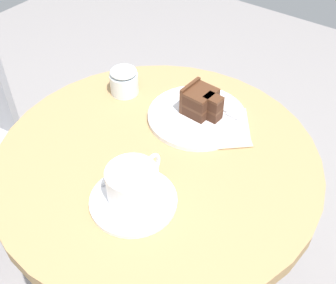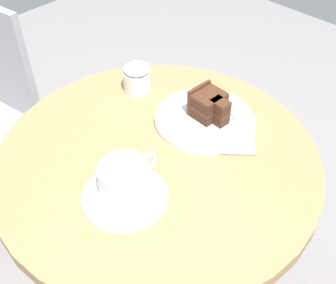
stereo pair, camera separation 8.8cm
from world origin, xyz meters
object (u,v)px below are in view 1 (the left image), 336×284
Objects in this scene: saucer at (133,200)px; teaspoon at (133,174)px; cake_plate at (196,116)px; fork at (222,109)px; cake_slice at (201,102)px; sugar_pot at (124,80)px; coffee_cup at (133,182)px; napkin at (220,128)px.

saucer is 1.74× the size of teaspoon.
fork is at bearing -38.43° from cake_plate.
cake_slice reaches higher than cake_plate.
sugar_pot is (0.26, 0.25, 0.03)m from saucer.
teaspoon reaches higher than cake_plate.
coffee_cup is 0.33m from fork.
sugar_pot reaches higher than napkin.
coffee_cup is 1.88× the size of sugar_pot.
coffee_cup reaches higher than cake_plate.
cake_slice reaches higher than napkin.
teaspoon is 0.30m from sugar_pot.
teaspoon is 0.42× the size of cake_plate.
napkin is (0.29, -0.02, -0.00)m from saucer.
sugar_pot reaches higher than fork.
coffee_cup is at bearing -85.41° from fork.
fork is 0.74× the size of napkin.
sugar_pot reaches higher than teaspoon.
napkin is 0.27m from sugar_pot.
fork is 0.06m from napkin.
coffee_cup reaches higher than fork.
napkin is 2.70× the size of sugar_pot.
cake_plate is at bearing -123.42° from fork.
sugar_pot is at bearing 96.37° from cake_plate.
cake_slice is 0.63× the size of fork.
napkin is at bearing -84.97° from sugar_pot.
sugar_pot is (-0.07, 0.24, 0.02)m from fork.
sugar_pot is at bearing 70.60° from teaspoon.
cake_slice is at bearing 80.95° from napkin.
cake_slice is at bearing -127.57° from fork.
coffee_cup is 0.28m from cake_plate.
sugar_pot is (-0.02, 0.27, 0.03)m from napkin.
fork is (0.04, -0.04, -0.03)m from cake_slice.
cake_plate is 0.06m from fork.
teaspoon is at bearing 41.29° from saucer.
teaspoon is at bearing -179.33° from cake_plate.
teaspoon is (0.04, 0.03, -0.03)m from coffee_cup.
coffee_cup reaches higher than teaspoon.
cake_plate is at bearing 27.48° from teaspoon.
coffee_cup is 0.69× the size of napkin.
sugar_pot is (0.25, 0.24, -0.01)m from coffee_cup.
cake_slice reaches higher than fork.
napkin is at bearing -99.05° from cake_slice.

